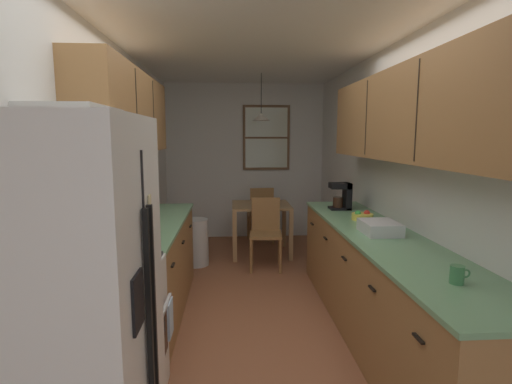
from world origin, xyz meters
TOP-DOWN VIEW (x-y plane):
  - ground_plane at (0.00, 1.00)m, footprint 12.00×12.00m
  - wall_left at (-1.35, 1.00)m, footprint 0.10×9.00m
  - wall_right at (1.35, 1.00)m, footprint 0.10×9.00m
  - wall_back at (0.00, 3.65)m, footprint 4.40×0.10m
  - ceiling_slab at (0.00, 1.00)m, footprint 4.40×9.00m
  - refrigerator at (-0.95, -1.30)m, footprint 0.73×0.76m
  - stove_range at (-0.99, -0.59)m, footprint 0.66×0.61m
  - microwave_over_range at (-1.11, -0.59)m, footprint 0.39×0.63m
  - counter_left at (-1.00, 0.72)m, footprint 0.64×2.02m
  - upper_cabinets_left at (-1.14, 0.67)m, footprint 0.33×2.10m
  - counter_right at (1.00, 0.14)m, footprint 0.64×3.23m
  - upper_cabinets_right at (1.14, 0.09)m, footprint 0.33×2.91m
  - dining_table at (0.19, 2.59)m, footprint 0.82×0.76m
  - dining_chair_near at (0.21, 2.00)m, footprint 0.43×0.43m
  - dining_chair_far at (0.24, 3.18)m, footprint 0.42×0.42m
  - pendant_light at (0.19, 2.59)m, footprint 0.25×0.25m
  - back_window at (0.35, 3.58)m, footprint 0.77×0.05m
  - trash_bin at (-0.70, 2.14)m, footprint 0.32×0.32m
  - storage_canister at (-1.00, -0.05)m, footprint 0.13×0.13m
  - dish_towel at (-0.64, -0.44)m, footprint 0.02×0.16m
  - coffee_maker at (0.98, 1.24)m, footprint 0.22×0.18m
  - mug_by_coffeemaker at (0.99, -0.95)m, footprint 0.11×0.08m
  - fruit_bowl at (1.02, 0.69)m, footprint 0.20×0.20m
  - dish_rack at (0.99, 0.16)m, footprint 0.28×0.34m
  - table_serving_bowl at (0.27, 2.60)m, footprint 0.18×0.18m

SIDE VIEW (x-z plane):
  - ground_plane at x=0.00m, z-range 0.00..0.00m
  - trash_bin at x=-0.70m, z-range 0.00..0.62m
  - counter_right at x=1.00m, z-range 0.00..0.90m
  - counter_left at x=-1.00m, z-range 0.00..0.90m
  - stove_range at x=-0.99m, z-range -0.08..1.02m
  - dish_towel at x=-0.64m, z-range 0.38..0.62m
  - dining_chair_near at x=0.21m, z-range 0.05..0.95m
  - dining_chair_far at x=0.24m, z-range 0.05..0.95m
  - dining_table at x=0.19m, z-range 0.24..0.97m
  - table_serving_bowl at x=0.27m, z-range 0.73..0.79m
  - refrigerator at x=-0.95m, z-range 0.00..1.78m
  - fruit_bowl at x=1.02m, z-range 0.89..0.98m
  - dish_rack at x=0.99m, z-range 0.90..1.00m
  - mug_by_coffeemaker at x=0.99m, z-range 0.90..1.00m
  - storage_canister at x=-1.00m, z-range 0.90..1.10m
  - coffee_maker at x=0.98m, z-range 0.91..1.20m
  - wall_left at x=-1.35m, z-range 0.00..2.55m
  - wall_right at x=1.35m, z-range 0.00..2.55m
  - wall_back at x=0.00m, z-range 0.00..2.55m
  - back_window at x=0.35m, z-range 1.14..2.20m
  - microwave_over_range at x=-1.11m, z-range 1.53..1.86m
  - upper_cabinets_right at x=1.14m, z-range 1.50..2.21m
  - upper_cabinets_left at x=-1.14m, z-range 1.55..2.25m
  - pendant_light at x=0.19m, z-range 1.64..2.28m
  - ceiling_slab at x=0.00m, z-range 2.55..2.63m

